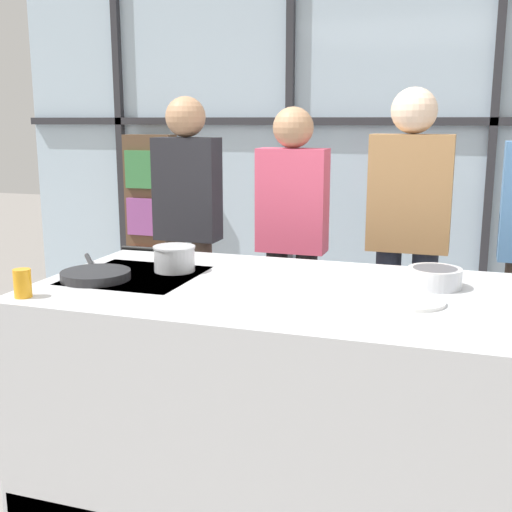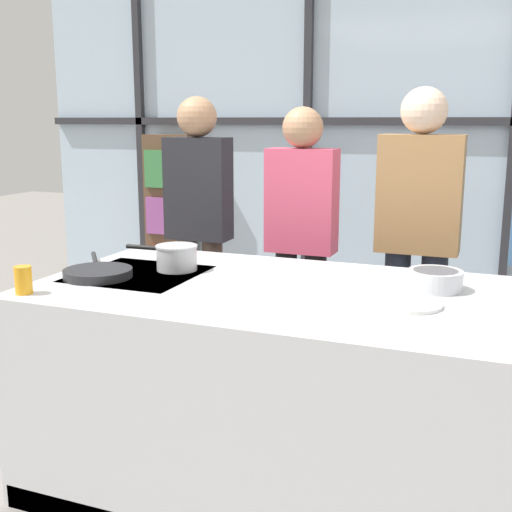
# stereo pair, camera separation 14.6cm
# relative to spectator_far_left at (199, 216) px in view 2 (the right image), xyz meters

# --- Properties ---
(ground_plane) EXTENTS (18.00, 18.00, 0.00)m
(ground_plane) POSITION_rel_spectator_far_left_xyz_m (0.97, -1.07, -0.98)
(ground_plane) COLOR gray
(back_window_wall) EXTENTS (6.40, 0.10, 2.80)m
(back_window_wall) POSITION_rel_spectator_far_left_xyz_m (0.97, 1.60, 0.42)
(back_window_wall) COLOR silver
(back_window_wall) RESTS_ON ground_plane
(bookshelf) EXTENTS (0.43, 0.19, 1.43)m
(bookshelf) POSITION_rel_spectator_far_left_xyz_m (-0.98, 1.42, -0.27)
(bookshelf) COLOR brown
(bookshelf) RESTS_ON ground_plane
(demo_island) EXTENTS (2.16, 1.10, 0.89)m
(demo_island) POSITION_rel_spectator_far_left_xyz_m (0.97, -1.07, -0.54)
(demo_island) COLOR silver
(demo_island) RESTS_ON ground_plane
(spectator_far_left) EXTENTS (0.39, 0.24, 1.69)m
(spectator_far_left) POSITION_rel_spectator_far_left_xyz_m (0.00, 0.00, 0.00)
(spectator_far_left) COLOR #47382D
(spectator_far_left) RESTS_ON ground_plane
(spectator_center_left) EXTENTS (0.39, 0.23, 1.62)m
(spectator_center_left) POSITION_rel_spectator_far_left_xyz_m (0.65, -0.00, -0.05)
(spectator_center_left) COLOR black
(spectator_center_left) RESTS_ON ground_plane
(spectator_center_right) EXTENTS (0.43, 0.24, 1.72)m
(spectator_center_right) POSITION_rel_spectator_far_left_xyz_m (1.30, -0.00, 0.00)
(spectator_center_right) COLOR #232838
(spectator_center_right) RESTS_ON ground_plane
(frying_pan) EXTENTS (0.39, 0.45, 0.04)m
(frying_pan) POSITION_rel_spectator_far_left_xyz_m (0.10, -1.19, -0.07)
(frying_pan) COLOR #232326
(frying_pan) RESTS_ON demo_island
(saucepan) EXTENTS (0.35, 0.19, 0.11)m
(saucepan) POSITION_rel_spectator_far_left_xyz_m (0.35, -0.95, -0.03)
(saucepan) COLOR silver
(saucepan) RESTS_ON demo_island
(white_plate) EXTENTS (0.25, 0.25, 0.01)m
(white_plate) POSITION_rel_spectator_far_left_xyz_m (1.41, -1.15, -0.09)
(white_plate) COLOR white
(white_plate) RESTS_ON demo_island
(mixing_bowl) EXTENTS (0.22, 0.22, 0.08)m
(mixing_bowl) POSITION_rel_spectator_far_left_xyz_m (1.48, -0.88, -0.05)
(mixing_bowl) COLOR silver
(mixing_bowl) RESTS_ON demo_island
(juice_glass_near) EXTENTS (0.07, 0.07, 0.11)m
(juice_glass_near) POSITION_rel_spectator_far_left_xyz_m (-0.01, -1.52, -0.04)
(juice_glass_near) COLOR orange
(juice_glass_near) RESTS_ON demo_island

